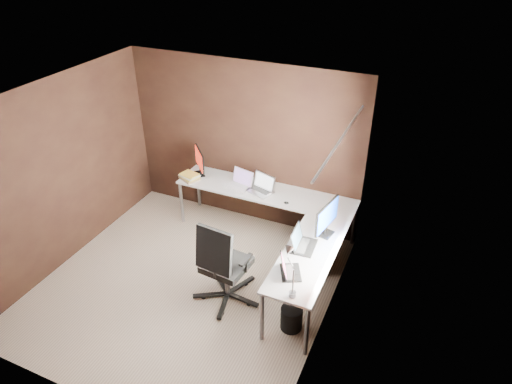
% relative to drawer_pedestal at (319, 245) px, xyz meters
% --- Properties ---
extents(room, '(3.60, 3.60, 2.50)m').
position_rel_drawer_pedestal_xyz_m(room, '(-1.09, -1.08, 0.98)').
color(room, beige).
rests_on(room, ground).
extents(desk, '(2.65, 2.25, 0.73)m').
position_rel_drawer_pedestal_xyz_m(desk, '(-0.59, -0.11, 0.38)').
color(desk, white).
rests_on(desk, ground).
extents(drawer_pedestal, '(0.42, 0.50, 0.60)m').
position_rel_drawer_pedestal_xyz_m(drawer_pedestal, '(0.00, 0.00, 0.00)').
color(drawer_pedestal, white).
rests_on(drawer_pedestal, ground).
extents(monitor_left, '(0.34, 0.37, 0.41)m').
position_rel_drawer_pedestal_xyz_m(monitor_left, '(-2.06, 0.41, 0.66)').
color(monitor_left, black).
rests_on(monitor_left, desk).
extents(monitor_right, '(0.17, 0.54, 0.45)m').
position_rel_drawer_pedestal_xyz_m(monitor_right, '(0.14, -0.31, 0.69)').
color(monitor_right, black).
rests_on(monitor_right, desk).
extents(laptop_white, '(0.41, 0.33, 0.24)m').
position_rel_drawer_pedestal_xyz_m(laptop_white, '(-1.34, 0.34, 0.48)').
color(laptop_white, white).
rests_on(laptop_white, desk).
extents(laptop_silver, '(0.43, 0.36, 0.24)m').
position_rel_drawer_pedestal_xyz_m(laptop_silver, '(-1.01, 0.33, 0.48)').
color(laptop_silver, silver).
rests_on(laptop_silver, desk).
extents(laptop_black_big, '(0.29, 0.39, 0.25)m').
position_rel_drawer_pedestal_xyz_m(laptop_black_big, '(-0.06, -0.67, 0.48)').
color(laptop_black_big, black).
rests_on(laptop_black_big, desk).
extents(laptop_black_small, '(0.33, 0.37, 0.21)m').
position_rel_drawer_pedestal_xyz_m(laptop_black_small, '(-0.04, -1.18, 0.48)').
color(laptop_black_small, black).
rests_on(laptop_black_small, desk).
extents(book_stack, '(0.35, 0.33, 0.09)m').
position_rel_drawer_pedestal_xyz_m(book_stack, '(-2.13, 0.21, 0.47)').
color(book_stack, '#9F8055').
rests_on(book_stack, desk).
extents(mouse_left, '(0.09, 0.07, 0.03)m').
position_rel_drawer_pedestal_xyz_m(mouse_left, '(-2.06, 0.15, 0.45)').
color(mouse_left, black).
rests_on(mouse_left, desk).
extents(mouse_corner, '(0.09, 0.07, 0.03)m').
position_rel_drawer_pedestal_xyz_m(mouse_corner, '(-0.55, 0.15, 0.45)').
color(mouse_corner, black).
rests_on(mouse_corner, desk).
extents(desk_lamp, '(0.19, 0.21, 0.56)m').
position_rel_drawer_pedestal_xyz_m(desk_lamp, '(0.06, -1.44, 0.78)').
color(desk_lamp, slate).
rests_on(desk_lamp, desk).
extents(office_chair, '(0.66, 0.66, 1.18)m').
position_rel_drawer_pedestal_xyz_m(office_chair, '(-0.85, -1.15, 0.04)').
color(office_chair, black).
rests_on(office_chair, ground).
extents(wastebasket, '(0.31, 0.31, 0.29)m').
position_rel_drawer_pedestal_xyz_m(wastebasket, '(0.06, -1.27, -0.15)').
color(wastebasket, black).
rests_on(wastebasket, ground).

